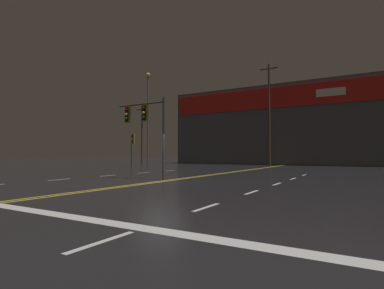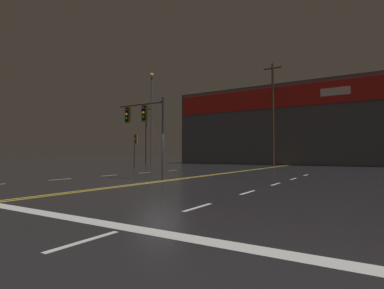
{
  "view_description": "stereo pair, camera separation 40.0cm",
  "coord_description": "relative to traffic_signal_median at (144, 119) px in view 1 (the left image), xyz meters",
  "views": [
    {
      "loc": [
        9.17,
        -12.43,
        1.39
      ],
      "look_at": [
        0.0,
        3.31,
        2.0
      ],
      "focal_mm": 28.0,
      "sensor_mm": 36.0,
      "label": 1
    },
    {
      "loc": [
        9.51,
        -12.22,
        1.39
      ],
      "look_at": [
        0.0,
        3.31,
        2.0
      ],
      "focal_mm": 28.0,
      "sensor_mm": 36.0,
      "label": 2
    }
  ],
  "objects": [
    {
      "name": "road_markings",
      "position": [
        2.93,
        -2.53,
        -3.41
      ],
      "size": [
        16.38,
        60.0,
        0.01
      ],
      "color": "gold",
      "rests_on": "ground"
    },
    {
      "name": "traffic_signal_median",
      "position": [
        0.0,
        0.0,
        0.0
      ],
      "size": [
        3.32,
        0.36,
        4.54
      ],
      "color": "#38383D",
      "rests_on": "ground"
    },
    {
      "name": "utility_pole_row",
      "position": [
        3.28,
        23.1,
        2.43
      ],
      "size": [
        45.38,
        0.26,
        12.59
      ],
      "color": "#4C3828",
      "rests_on": "ground"
    },
    {
      "name": "ground_plane",
      "position": [
        1.79,
        -0.89,
        -3.41
      ],
      "size": [
        200.0,
        200.0,
        0.0
      ],
      "primitive_type": "plane",
      "color": "black"
    },
    {
      "name": "streetlight_far_left",
      "position": [
        -13.3,
        17.02,
        3.99
      ],
      "size": [
        0.56,
        0.56,
        11.99
      ],
      "color": "#59595E",
      "rests_on": "ground"
    },
    {
      "name": "traffic_signal_corner_northwest",
      "position": [
        -10.17,
        10.52,
        -0.82
      ],
      "size": [
        0.42,
        0.36,
        3.52
      ],
      "color": "#38383D",
      "rests_on": "ground"
    },
    {
      "name": "building_backdrop",
      "position": [
        1.8,
        30.63,
        1.94
      ],
      "size": [
        32.2,
        10.23,
        10.67
      ],
      "color": "#4C4C51",
      "rests_on": "ground"
    }
  ]
}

